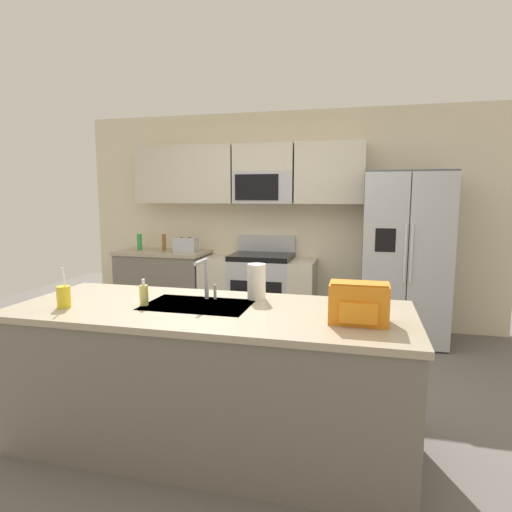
{
  "coord_description": "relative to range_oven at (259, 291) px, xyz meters",
  "views": [
    {
      "loc": [
        0.95,
        -3.17,
        1.6
      ],
      "look_at": [
        0.01,
        0.6,
        1.05
      ],
      "focal_mm": 30.26,
      "sensor_mm": 36.0,
      "label": 1
    }
  ],
  "objects": [
    {
      "name": "backpack",
      "position": [
        1.2,
        -2.59,
        0.57
      ],
      "size": [
        0.32,
        0.22,
        0.23
      ],
      "color": "orange",
      "rests_on": "island_counter"
    },
    {
      "name": "pepper_mill",
      "position": [
        -1.23,
        -0.0,
        0.56
      ],
      "size": [
        0.05,
        0.05,
        0.21
      ],
      "primitive_type": "cylinder",
      "color": "brown",
      "rests_on": "back_counter"
    },
    {
      "name": "island_counter",
      "position": [
        0.28,
        -2.49,
        0.01
      ],
      "size": [
        2.5,
        0.98,
        0.9
      ],
      "color": "slate",
      "rests_on": "ground"
    },
    {
      "name": "sink_faucet",
      "position": [
        0.19,
        -2.29,
        0.62
      ],
      "size": [
        0.08,
        0.21,
        0.28
      ],
      "color": "#B7BABF",
      "rests_on": "island_counter"
    },
    {
      "name": "drink_cup_yellow",
      "position": [
        -0.6,
        -2.7,
        0.53
      ],
      "size": [
        0.08,
        0.08,
        0.26
      ],
      "color": "yellow",
      "rests_on": "island_counter"
    },
    {
      "name": "paper_towel_roll",
      "position": [
        0.52,
        -2.19,
        0.58
      ],
      "size": [
        0.12,
        0.12,
        0.24
      ],
      "primitive_type": "cylinder",
      "color": "white",
      "rests_on": "island_counter"
    },
    {
      "name": "soap_dispenser",
      "position": [
        -0.14,
        -2.53,
        0.53
      ],
      "size": [
        0.06,
        0.06,
        0.17
      ],
      "color": "#D8CC66",
      "rests_on": "island_counter"
    },
    {
      "name": "kitchen_wall_unit",
      "position": [
        0.12,
        0.28,
        1.03
      ],
      "size": [
        5.2,
        0.43,
        2.6
      ],
      "color": "beige",
      "rests_on": "ground"
    },
    {
      "name": "range_oven",
      "position": [
        0.0,
        0.0,
        0.0
      ],
      "size": [
        1.36,
        0.61,
        1.1
      ],
      "color": "#B7BABF",
      "rests_on": "ground"
    },
    {
      "name": "ground_plane",
      "position": [
        0.26,
        -1.8,
        -0.44
      ],
      "size": [
        9.0,
        9.0,
        0.0
      ],
      "primitive_type": "plane",
      "color": "#66605B",
      "rests_on": "ground"
    },
    {
      "name": "back_counter",
      "position": [
        -1.25,
        -0.0,
        0.01
      ],
      "size": [
        1.12,
        0.63,
        0.9
      ],
      "color": "slate",
      "rests_on": "ground"
    },
    {
      "name": "refrigerator",
      "position": [
        1.65,
        -0.07,
        0.48
      ],
      "size": [
        0.9,
        0.76,
        1.85
      ],
      "color": "#4C4F54",
      "rests_on": "ground"
    },
    {
      "name": "bottle_green",
      "position": [
        -1.58,
        0.01,
        0.56
      ],
      "size": [
        0.06,
        0.06,
        0.21
      ],
      "primitive_type": "cylinder",
      "color": "green",
      "rests_on": "back_counter"
    },
    {
      "name": "toaster",
      "position": [
        -0.92,
        -0.05,
        0.55
      ],
      "size": [
        0.28,
        0.16,
        0.18
      ],
      "color": "#B7BABF",
      "rests_on": "back_counter"
    }
  ]
}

